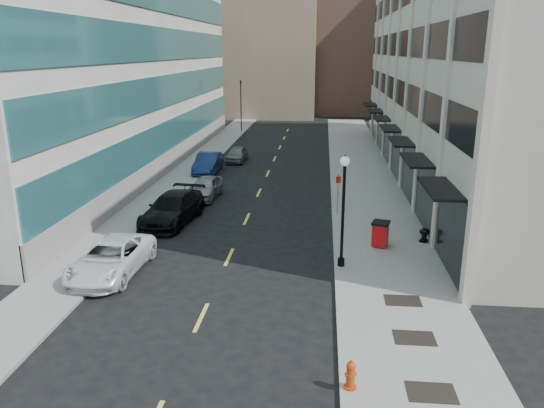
% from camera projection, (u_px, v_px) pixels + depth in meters
% --- Properties ---
extents(ground, '(160.00, 160.00, 0.00)m').
position_uv_depth(ground, '(188.00, 346.00, 17.77)').
color(ground, black).
rests_on(ground, ground).
extents(sidewalk_right, '(5.00, 80.00, 0.15)m').
position_uv_depth(sidewalk_right, '(368.00, 194.00, 36.17)').
color(sidewalk_right, gray).
rests_on(sidewalk_right, ground).
extents(sidewalk_left, '(3.00, 80.00, 0.15)m').
position_uv_depth(sidewalk_left, '(168.00, 189.00, 37.46)').
color(sidewalk_left, gray).
rests_on(sidewalk_left, ground).
extents(building_right, '(15.30, 46.50, 18.25)m').
position_uv_depth(building_right, '(494.00, 58.00, 39.50)').
color(building_right, beige).
rests_on(building_right, ground).
extents(building_left, '(16.14, 46.00, 20.00)m').
position_uv_depth(building_left, '(70.00, 44.00, 42.24)').
color(building_left, white).
rests_on(building_left, ground).
extents(skyline_tan_near, '(14.00, 18.00, 28.00)m').
position_uv_depth(skyline_tan_near, '(270.00, 19.00, 79.21)').
color(skyline_tan_near, '#92795F').
rests_on(skyline_tan_near, ground).
extents(skyline_tan_far, '(12.00, 14.00, 22.00)m').
position_uv_depth(skyline_tan_far, '(218.00, 41.00, 90.52)').
color(skyline_tan_far, '#92795F').
rests_on(skyline_tan_far, ground).
extents(skyline_stone, '(10.00, 14.00, 20.00)m').
position_uv_depth(skyline_stone, '(420.00, 47.00, 76.40)').
color(skyline_stone, beige).
rests_on(skyline_stone, ground).
extents(grate_near, '(1.40, 1.00, 0.01)m').
position_uv_depth(grate_near, '(431.00, 392.00, 15.12)').
color(grate_near, black).
rests_on(grate_near, sidewalk_right).
extents(grate_mid, '(1.40, 1.00, 0.01)m').
position_uv_depth(grate_mid, '(414.00, 338.00, 17.98)').
color(grate_mid, black).
rests_on(grate_mid, sidewalk_right).
extents(grate_far, '(1.40, 1.00, 0.01)m').
position_uv_depth(grate_far, '(403.00, 301.00, 20.66)').
color(grate_far, black).
rests_on(grate_far, sidewalk_right).
extents(road_centerline, '(0.15, 68.20, 0.01)m').
position_uv_depth(road_centerline, '(253.00, 205.00, 34.01)').
color(road_centerline, '#D8CC4C').
rests_on(road_centerline, ground).
extents(traffic_signal, '(0.66, 0.66, 6.98)m').
position_uv_depth(traffic_signal, '(241.00, 84.00, 62.55)').
color(traffic_signal, black).
rests_on(traffic_signal, ground).
extents(car_white_van, '(2.72, 5.51, 1.50)m').
position_uv_depth(car_white_van, '(111.00, 258.00, 23.26)').
color(car_white_van, white).
rests_on(car_white_van, ground).
extents(car_black_pickup, '(3.05, 6.01, 1.67)m').
position_uv_depth(car_black_pickup, '(173.00, 209.00, 30.28)').
color(car_black_pickup, black).
rests_on(car_black_pickup, ground).
extents(car_silver_sedan, '(1.98, 4.37, 1.46)m').
position_uv_depth(car_silver_sedan, '(206.00, 187.00, 35.37)').
color(car_silver_sedan, gray).
rests_on(car_silver_sedan, ground).
extents(car_blue_sedan, '(1.72, 4.86, 1.60)m').
position_uv_depth(car_blue_sedan, '(208.00, 163.00, 42.58)').
color(car_blue_sedan, navy).
rests_on(car_blue_sedan, ground).
extents(car_grey_sedan, '(1.72, 3.93, 1.32)m').
position_uv_depth(car_grey_sedan, '(237.00, 154.00, 46.97)').
color(car_grey_sedan, slate).
rests_on(car_grey_sedan, ground).
extents(fire_hydrant, '(0.37, 0.37, 0.91)m').
position_uv_depth(fire_hydrant, '(351.00, 375.00, 15.20)').
color(fire_hydrant, red).
rests_on(fire_hydrant, sidewalk_right).
extents(trash_bin, '(1.00, 1.00, 1.29)m').
position_uv_depth(trash_bin, '(380.00, 233.00, 26.20)').
color(trash_bin, '#B50C0F').
rests_on(trash_bin, sidewalk_right).
extents(lamppost, '(0.43, 0.43, 5.15)m').
position_uv_depth(lamppost, '(343.00, 201.00, 23.19)').
color(lamppost, black).
rests_on(lamppost, sidewalk_right).
extents(sign_post, '(0.29, 0.10, 2.50)m').
position_uv_depth(sign_post, '(338.00, 189.00, 30.98)').
color(sign_post, slate).
rests_on(sign_post, sidewalk_right).
extents(urn_planter, '(0.52, 0.52, 0.72)m').
position_uv_depth(urn_planter, '(424.00, 234.00, 26.88)').
color(urn_planter, black).
rests_on(urn_planter, sidewalk_right).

